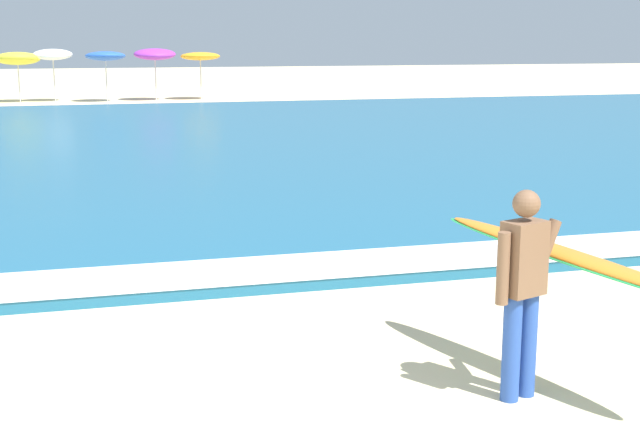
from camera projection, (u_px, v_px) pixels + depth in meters
sea at (127, 146)px, 22.89m from camera, size 120.00×28.00×0.14m
surf_foam at (183, 275)px, 10.20m from camera, size 120.00×1.23×0.01m
surfer_with_board at (546, 271)px, 7.02m from camera, size 1.36×2.75×1.73m
beach_umbrella_4 at (17, 59)px, 38.68m from camera, size 2.00×2.04×2.31m
beach_umbrella_5 at (53, 55)px, 39.09m from camera, size 1.74×1.77×2.43m
beach_umbrella_6 at (105, 56)px, 38.90m from camera, size 1.79×1.81×2.30m
beach_umbrella_7 at (155, 54)px, 39.78m from camera, size 1.92×1.95×2.44m
beach_umbrella_8 at (200, 56)px, 40.39m from camera, size 1.84×1.85×2.23m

